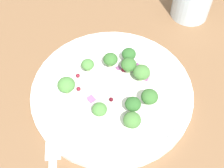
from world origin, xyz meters
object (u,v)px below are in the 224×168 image
at_px(broccoli_floret_1, 150,97).
at_px(broccoli_floret_2, 129,54).
at_px(broccoli_floret_0, 132,120).
at_px(plate, 112,90).

relative_size(broccoli_floret_1, broccoli_floret_2, 1.08).
distance_m(broccoli_floret_0, broccoli_floret_1, 0.05).
bearing_deg(broccoli_floret_2, broccoli_floret_0, 37.11).
height_order(plate, broccoli_floret_0, broccoli_floret_0).
xyz_separation_m(plate, broccoli_floret_0, (0.04, 0.07, 0.02)).
relative_size(plate, broccoli_floret_0, 9.97).
distance_m(plate, broccoli_floret_1, 0.07).
bearing_deg(plate, broccoli_floret_0, 60.11).
height_order(broccoli_floret_1, broccoli_floret_2, broccoli_floret_1).
height_order(broccoli_floret_0, broccoli_floret_2, same).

